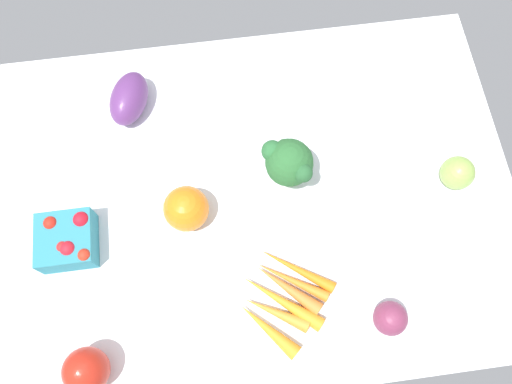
{
  "coord_description": "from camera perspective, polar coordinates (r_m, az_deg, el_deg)",
  "views": [
    {
      "loc": [
        4.59,
        34.51,
        98.9
      ],
      "look_at": [
        0.0,
        0.0,
        4.0
      ],
      "focal_mm": 36.07,
      "sensor_mm": 36.0,
      "label": 1
    }
  ],
  "objects": [
    {
      "name": "heirloom_tomato_orange",
      "position": [
        0.98,
        -7.74,
        -1.84
      ],
      "size": [
        8.76,
        8.76,
        8.76
      ],
      "primitive_type": "sphere",
      "color": "orange",
      "rests_on": "tablecloth"
    },
    {
      "name": "carrot_bunch",
      "position": [
        0.97,
        2.95,
        -11.75
      ],
      "size": [
        19.35,
        21.52,
        2.94
      ],
      "color": "orange",
      "rests_on": "tablecloth"
    },
    {
      "name": "heirloom_tomato_green",
      "position": [
        1.09,
        21.44,
        1.99
      ],
      "size": [
        6.71,
        6.71,
        6.71
      ],
      "primitive_type": "sphere",
      "color": "#91B751",
      "rests_on": "tablecloth"
    },
    {
      "name": "tablecloth",
      "position": [
        1.04,
        0.0,
        -0.57
      ],
      "size": [
        104.0,
        76.0,
        2.0
      ],
      "primitive_type": "cube",
      "color": "white",
      "rests_on": "ground"
    },
    {
      "name": "eggplant",
      "position": [
        1.11,
        -13.91,
        10.03
      ],
      "size": [
        11.07,
        14.02,
        7.27
      ],
      "primitive_type": "ellipsoid",
      "rotation": [
        0.0,
        0.0,
        1.22
      ],
      "color": "#613272",
      "rests_on": "tablecloth"
    },
    {
      "name": "red_onion_near_basket",
      "position": [
        0.97,
        14.68,
        -13.39
      ],
      "size": [
        6.2,
        6.2,
        6.2
      ],
      "primitive_type": "sphere",
      "color": "#7E3251",
      "rests_on": "tablecloth"
    },
    {
      "name": "bell_pepper_red",
      "position": [
        0.97,
        -18.32,
        -18.3
      ],
      "size": [
        8.47,
        8.47,
        8.93
      ],
      "primitive_type": "ellipsoid",
      "rotation": [
        0.0,
        0.0,
        4.65
      ],
      "color": "red",
      "rests_on": "tablecloth"
    },
    {
      "name": "berry_basket",
      "position": [
        1.03,
        -20.19,
        -5.05
      ],
      "size": [
        10.44,
        10.44,
        6.95
      ],
      "color": "teal",
      "rests_on": "tablecloth"
    },
    {
      "name": "broccoli_head",
      "position": [
        0.98,
        3.62,
        3.28
      ],
      "size": [
        9.73,
        10.08,
        11.86
      ],
      "color": "#A4C97D",
      "rests_on": "tablecloth"
    }
  ]
}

